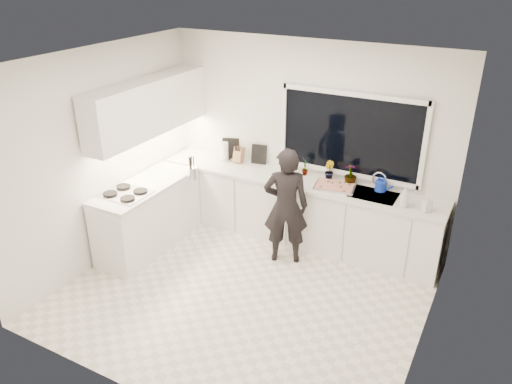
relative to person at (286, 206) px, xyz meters
The scene contains 25 objects.
floor 1.20m from the person, 96.60° to the right, with size 4.00×3.50×0.02m, color beige.
wall_back 1.04m from the person, 96.90° to the left, with size 4.00×0.02×2.70m, color white.
wall_left 2.37m from the person, 156.94° to the right, with size 0.02×3.50×2.70m, color white.
wall_right 2.18m from the person, 25.28° to the right, with size 0.02×3.50×2.70m, color white.
ceiling 2.14m from the person, 96.60° to the right, with size 4.00×3.50×0.02m, color white.
window 1.24m from the person, 58.99° to the left, with size 1.80×0.02×1.00m, color black.
base_cabinets_back 0.65m from the person, 100.72° to the left, with size 3.92×0.58×0.88m, color white.
base_cabinets_left 1.89m from the person, 162.78° to the right, with size 0.58×1.60×0.88m, color white.
countertop_back 0.56m from the person, 100.91° to the left, with size 3.94×0.62×0.04m, color silver.
countertop_left 1.86m from the person, 162.78° to the right, with size 0.62×1.60×0.04m, color silver.
upper_cabinets 2.19m from the person, behind, with size 0.34×2.10×0.70m, color white.
sink 1.10m from the person, 30.18° to the left, with size 0.58×0.42×0.14m, color silver.
faucet 1.23m from the person, 38.41° to the left, with size 0.03×0.03×0.22m, color silver.
stovetop 2.01m from the person, 153.36° to the right, with size 0.56×0.48×0.03m, color black.
person is the anchor object (origin of this frame).
pizza_tray 0.70m from the person, 49.39° to the left, with size 0.51×0.38×0.03m, color silver.
pizza 0.71m from the person, 49.39° to the left, with size 0.46×0.33×0.01m, color red.
watering_can 1.23m from the person, 35.85° to the left, with size 0.14×0.14×0.13m, color #1331B7.
paper_towel_roll 1.47m from the person, 153.29° to the left, with size 0.11×0.11×0.26m, color white.
knife_block 1.30m from the person, 147.31° to the left, with size 0.13×0.10×0.22m, color brown.
utensil_crock 1.36m from the person, behind, with size 0.13×0.13×0.16m, color silver.
picture_frame_large 1.16m from the person, 135.38° to the left, with size 0.22×0.02×0.28m, color black.
picture_frame_small 1.52m from the person, 148.11° to the left, with size 0.25×0.02×0.30m, color black.
herb_plants 0.84m from the person, 63.60° to the left, with size 0.82×0.21×0.28m.
soap_bottles 1.53m from the person, 15.44° to the left, with size 0.39×0.13×0.27m.
Camera 1 is at (2.41, -4.17, 3.62)m, focal length 35.00 mm.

